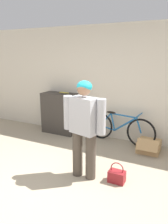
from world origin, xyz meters
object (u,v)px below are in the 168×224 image
Objects in this scene: handbag at (117,176)px; cardboard_box at (149,146)px; banana at (64,93)px; person at (84,124)px; bicycle at (119,128)px.

handbag is 0.63× the size of cardboard_box.
person is at bearing -50.40° from banana.
handbag is (1.92, -1.60, -0.93)m from banana.
banana is at bearing -175.96° from bicycle.
handbag is at bearing 21.39° from person.
banana is 2.35m from cardboard_box.
handbag is 1.39m from cardboard_box.
banana is 0.90× the size of handbag.
person is at bearing -87.05° from bicycle.
cardboard_box is (0.24, 1.37, 0.01)m from handbag.
banana is 0.57× the size of cardboard_box.
person is 0.96m from handbag.
bicycle is at bearing 106.53° from handbag.
banana is (-1.38, 1.67, 0.13)m from person.
banana is (-1.46, 0.04, 0.69)m from bicycle.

